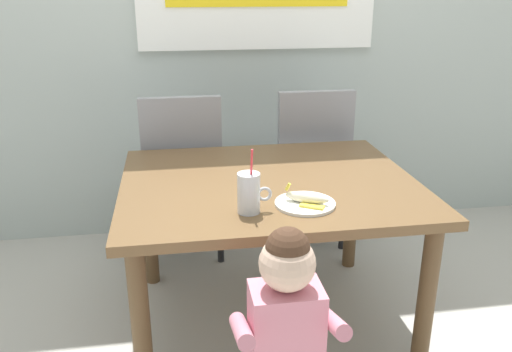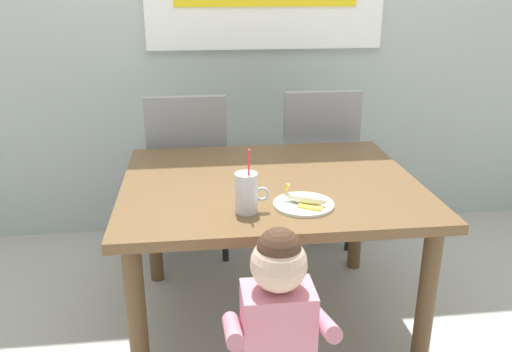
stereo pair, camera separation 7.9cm
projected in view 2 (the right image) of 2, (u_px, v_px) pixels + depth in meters
The scene contains 8 objects.
ground_plane at pixel (269, 320), 2.47m from camera, with size 24.00×24.00×0.00m, color #B7B2A8.
dining_table at pixel (270, 200), 2.26m from camera, with size 1.25×1.04×0.71m.
dining_chair_left at pixel (188, 167), 2.90m from camera, with size 0.44×0.44×0.96m.
dining_chair_right at pixel (316, 160), 3.02m from camera, with size 0.44×0.44×0.96m.
toddler_standing at pixel (278, 321), 1.59m from camera, with size 0.33×0.24×0.84m.
milk_cup at pixel (247, 195), 1.89m from camera, with size 0.13×0.08×0.25m.
snack_plate at pixel (304, 204), 1.96m from camera, with size 0.23×0.23×0.01m, color white.
peeled_banana at pixel (306, 199), 1.95m from camera, with size 0.17×0.14×0.07m.
Camera 2 is at (-0.31, -2.06, 1.49)m, focal length 36.60 mm.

